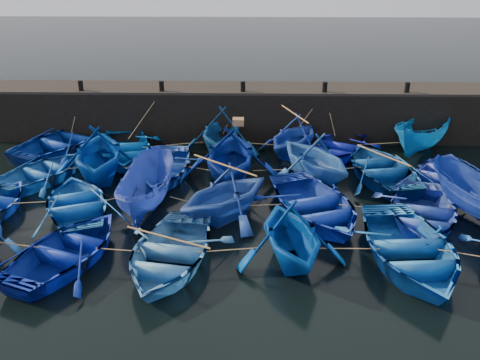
{
  "coord_description": "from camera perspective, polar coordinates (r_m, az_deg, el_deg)",
  "views": [
    {
      "loc": [
        0.43,
        -16.14,
        9.3
      ],
      "look_at": [
        0.0,
        3.2,
        0.7
      ],
      "focal_mm": 40.0,
      "sensor_mm": 36.0,
      "label": 1
    }
  ],
  "objects": [
    {
      "name": "loose_oars",
      "position": [
        20.64,
        4.03,
        1.99
      ],
      "size": [
        10.38,
        11.73,
        1.14
      ],
      "color": "#99724C",
      "rests_on": "ground"
    },
    {
      "name": "wooden_crate",
      "position": [
        21.69,
        -0.19,
        6.24
      ],
      "size": [
        0.45,
        0.43,
        0.26
      ],
      "primitive_type": "cube",
      "color": "brown",
      "rests_on": "boat_9"
    },
    {
      "name": "boat_11",
      "position": [
        23.57,
        14.89,
        1.29
      ],
      "size": [
        4.63,
        5.77,
        1.07
      ],
      "primitive_type": "imported",
      "rotation": [
        0.0,
        0.0,
        3.34
      ],
      "color": "navy",
      "rests_on": "ground"
    },
    {
      "name": "boat_1",
      "position": [
        25.62,
        -12.37,
        3.43
      ],
      "size": [
        4.86,
        6.01,
        1.1
      ],
      "primitive_type": "imported",
      "rotation": [
        0.0,
        0.0,
        0.22
      ],
      "color": "#0350B7",
      "rests_on": "ground"
    },
    {
      "name": "boat_7",
      "position": [
        23.24,
        -14.82,
        2.91
      ],
      "size": [
        4.97,
        5.49,
        2.52
      ],
      "primitive_type": "imported",
      "rotation": [
        0.0,
        0.0,
        3.33
      ],
      "color": "#00348E",
      "rests_on": "ground"
    },
    {
      "name": "boat_15",
      "position": [
        20.31,
        -10.03,
        -0.86
      ],
      "size": [
        2.03,
        4.72,
        1.79
      ],
      "primitive_type": "imported",
      "rotation": [
        0.0,
        0.0,
        3.08
      ],
      "color": "#233BA2",
      "rests_on": "ground"
    },
    {
      "name": "boat_16",
      "position": [
        19.27,
        -1.66,
        -1.37
      ],
      "size": [
        5.29,
        5.27,
        2.11
      ],
      "primitive_type": "imported",
      "rotation": [
        0.0,
        0.0,
        -0.81
      ],
      "color": "#1E4296",
      "rests_on": "ground"
    },
    {
      "name": "boat_10",
      "position": [
        22.55,
        8.0,
        2.49
      ],
      "size": [
        5.38,
        5.58,
        2.26
      ],
      "primitive_type": "imported",
      "rotation": [
        0.0,
        0.0,
        3.68
      ],
      "color": "#1D52AE",
      "rests_on": "ground"
    },
    {
      "name": "ground",
      "position": [
        18.63,
        -0.22,
        -5.98
      ],
      "size": [
        120.0,
        120.0,
        0.0
      ],
      "primitive_type": "plane",
      "color": "black",
      "rests_on": "ground"
    },
    {
      "name": "boat_3",
      "position": [
        25.27,
        5.75,
        4.74
      ],
      "size": [
        4.89,
        5.08,
        2.05
      ],
      "primitive_type": "imported",
      "rotation": [
        0.0,
        0.0,
        -0.54
      ],
      "color": "#1535A0",
      "rests_on": "ground"
    },
    {
      "name": "bollard_0",
      "position": [
        27.84,
        -16.63,
        9.63
      ],
      "size": [
        0.24,
        0.24,
        0.5
      ],
      "primitive_type": "cylinder",
      "color": "black",
      "rests_on": "quay_top"
    },
    {
      "name": "boat_17",
      "position": [
        19.73,
        7.95,
        -2.57
      ],
      "size": [
        5.43,
        6.35,
        1.12
      ],
      "primitive_type": "imported",
      "rotation": [
        0.0,
        0.0,
        0.34
      ],
      "color": "#102CA7",
      "rests_on": "ground"
    },
    {
      "name": "bollard_4",
      "position": [
        27.58,
        17.41,
        9.41
      ],
      "size": [
        0.24,
        0.24,
        0.5
      ],
      "primitive_type": "cylinder",
      "color": "black",
      "rests_on": "quay_top"
    },
    {
      "name": "bollard_3",
      "position": [
        26.77,
        9.04,
        9.78
      ],
      "size": [
        0.24,
        0.24,
        0.5
      ],
      "primitive_type": "cylinder",
      "color": "black",
      "rests_on": "quay_top"
    },
    {
      "name": "boat_2",
      "position": [
        25.51,
        -2.0,
        5.29
      ],
      "size": [
        4.08,
        4.62,
        2.27
      ],
      "primitive_type": "imported",
      "rotation": [
        0.0,
        0.0,
        -0.09
      ],
      "color": "navy",
      "rests_on": "ground"
    },
    {
      "name": "bollard_2",
      "position": [
        26.53,
        0.32,
        9.95
      ],
      "size": [
        0.24,
        0.24,
        0.5
      ],
      "primitive_type": "cylinder",
      "color": "black",
      "rests_on": "quay_top"
    },
    {
      "name": "bollard_1",
      "position": [
        26.9,
        -8.37,
        9.89
      ],
      "size": [
        0.24,
        0.24,
        0.5
      ],
      "primitive_type": "cylinder",
      "color": "black",
      "rests_on": "quay_top"
    },
    {
      "name": "boat_4",
      "position": [
        25.84,
        10.48,
        3.6
      ],
      "size": [
        5.08,
        5.62,
        0.96
      ],
      "primitive_type": "imported",
      "rotation": [
        0.0,
        0.0,
        -0.49
      ],
      "color": "#0B1490",
      "rests_on": "ground"
    },
    {
      "name": "boat_24",
      "position": [
        17.6,
        17.6,
        -6.97
      ],
      "size": [
        4.47,
        5.93,
        1.16
      ],
      "primitive_type": "imported",
      "rotation": [
        0.0,
        0.0,
        0.08
      ],
      "color": "blue",
      "rests_on": "ground"
    },
    {
      "name": "boat_22",
      "position": [
        16.85,
        -7.64,
        -7.69
      ],
      "size": [
        4.33,
        5.49,
        1.03
      ],
      "primitive_type": "imported",
      "rotation": [
        0.0,
        0.0,
        -0.17
      ],
      "color": "#3873D4",
      "rests_on": "ground"
    },
    {
      "name": "mooring_ropes",
      "position": [
        22.71,
        0.28,
        2.2
      ],
      "size": [
        17.25,
        11.71,
        2.1
      ],
      "color": "tan",
      "rests_on": "ground"
    },
    {
      "name": "boat_8",
      "position": [
        23.18,
        -8.21,
        1.38
      ],
      "size": [
        3.64,
        4.92,
        0.99
      ],
      "primitive_type": "imported",
      "rotation": [
        0.0,
        0.0,
        -0.05
      ],
      "color": "#1E45A6",
      "rests_on": "ground"
    },
    {
      "name": "boat_5",
      "position": [
        26.96,
        18.88,
        4.52
      ],
      "size": [
        4.28,
        4.81,
        1.82
      ],
      "primitive_type": "imported",
      "rotation": [
        0.0,
        0.0,
        -0.66
      ],
      "color": "#0961AF",
      "rests_on": "ground"
    },
    {
      "name": "boat_19",
      "position": [
        21.14,
        23.78,
        -1.69
      ],
      "size": [
        3.23,
        4.82,
        1.75
      ],
      "primitive_type": "imported",
      "rotation": [
        0.0,
        0.0,
        3.52
      ],
      "color": "navy",
      "rests_on": "ground"
    },
    {
      "name": "boat_14",
      "position": [
        20.69,
        -16.96,
        -2.37
      ],
      "size": [
        4.83,
        5.58,
        0.97
      ],
      "primitive_type": "imported",
      "rotation": [
        0.0,
        0.0,
        3.52
      ],
      "color": "#104FB6",
      "rests_on": "ground"
    },
    {
      "name": "boat_9",
      "position": [
        22.17,
        -0.96,
        2.76
      ],
      "size": [
        4.45,
        5.08,
        2.56
      ],
      "primitive_type": "imported",
      "rotation": [
        0.0,
        0.0,
        3.09
      ],
      "color": "navy",
      "rests_on": "ground"
    },
    {
      "name": "boat_6",
      "position": [
        24.12,
        -20.18,
        0.93
      ],
      "size": [
        4.94,
        5.41,
        0.92
      ],
      "primitive_type": "imported",
      "rotation": [
        0.0,
        0.0,
        2.63
      ],
      "color": "#144C99",
      "rests_on": "ground"
    },
    {
      "name": "boat_0",
      "position": [
        27.13,
        -18.33,
        3.94
      ],
      "size": [
        6.05,
        6.66,
        1.13
      ],
      "primitive_type": "imported",
      "rotation": [
        0.0,
        0.0,
        2.64
      ],
      "color": "navy",
      "rests_on": "ground"
    },
    {
      "name": "boat_12",
      "position": [
        23.94,
        20.84,
        0.67
      ],
      "size": [
        4.91,
        5.46,
        0.93
      ],
      "primitive_type": "imported",
      "rotation": [
        0.0,
        0.0,
        2.66
      ],
      "color": "#273BBE",
      "rests_on": "ground"
    },
    {
      "name": "quay_wall",
      "position": [
        27.83,
        0.34,
        7.16
      ],
      "size": [
        26.0,
        2.5,
        2.5
      ],
      "primitive_type": "cube",
      "color": "black",
      "rests_on": "ground"
    },
    {
      "name": "boat_21",
      "position": [
        17.76,
        -17.92,
        -7.06
      ],
      "size": [
        4.93,
        5.67,
        0.98
      ],
      "primitive_type": "imported",
      "rotation": [
        0.0,
        0.0,
        2.75
      ],
      "color": "navy",
      "rests_on": "ground"
    },
    {
      "name": "boat_23",
      "position": [
        16.69,
        5.46,
        -5.74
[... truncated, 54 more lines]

